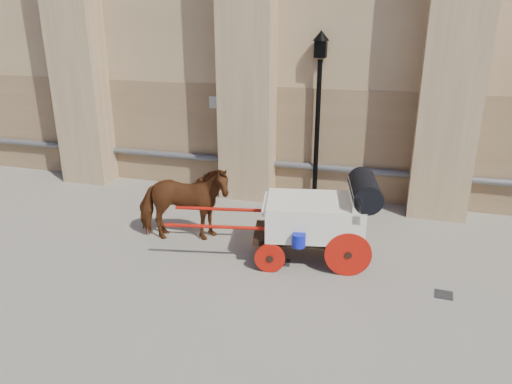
% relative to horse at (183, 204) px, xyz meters
% --- Properties ---
extents(ground, '(90.00, 90.00, 0.00)m').
position_rel_horse_xyz_m(ground, '(1.57, -0.47, -0.88)').
color(ground, gray).
rests_on(ground, ground).
extents(horse, '(2.26, 1.46, 1.76)m').
position_rel_horse_xyz_m(horse, '(0.00, 0.00, 0.00)').
color(horse, '#612D15').
rests_on(horse, ground).
extents(carriage, '(4.41, 1.90, 1.87)m').
position_rel_horse_xyz_m(carriage, '(3.10, -0.09, 0.13)').
color(carriage, black).
rests_on(carriage, ground).
extents(street_lamp, '(0.42, 0.42, 4.45)m').
position_rel_horse_xyz_m(street_lamp, '(2.42, 3.33, 1.50)').
color(street_lamp, black).
rests_on(street_lamp, ground).
extents(drain_grate_near, '(0.36, 0.36, 0.01)m').
position_rel_horse_xyz_m(drain_grate_near, '(2.38, -0.47, -0.87)').
color(drain_grate_near, black).
rests_on(drain_grate_near, ground).
extents(drain_grate_far, '(0.34, 0.34, 0.01)m').
position_rel_horse_xyz_m(drain_grate_far, '(5.54, -0.86, -0.87)').
color(drain_grate_far, black).
rests_on(drain_grate_far, ground).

